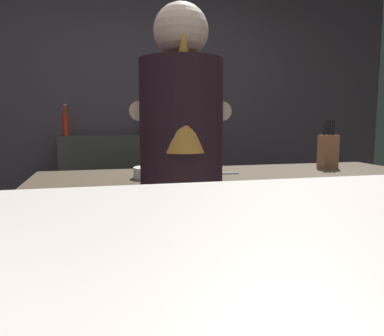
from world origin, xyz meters
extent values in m
cube|color=#4B414C|center=(0.00, 2.20, 1.35)|extent=(5.20, 0.10, 2.70)
cube|color=#4A3C2D|center=(0.35, 0.59, 0.45)|extent=(2.10, 0.60, 0.90)
cube|color=#3C3D37|center=(-0.20, 1.92, 0.53)|extent=(0.95, 0.36, 1.07)
cube|color=#363335|center=(-0.02, 0.14, 0.44)|extent=(0.28, 0.20, 0.87)
cylinder|color=black|center=(-0.02, 0.14, 1.15)|extent=(0.34, 0.34, 0.56)
sphere|color=#C6A691|center=(-0.02, 0.14, 1.54)|extent=(0.22, 0.22, 0.22)
cone|color=#B27A33|center=(-0.04, 0.04, 1.31)|extent=(0.18, 0.18, 0.47)
cylinder|color=#C6A691|center=(-0.17, 0.32, 1.23)|extent=(0.12, 0.33, 0.08)
cylinder|color=#C6A691|center=(0.16, 0.28, 1.23)|extent=(0.12, 0.33, 0.08)
cube|color=#945B3F|center=(1.01, 0.65, 1.00)|extent=(0.10, 0.08, 0.20)
cylinder|color=black|center=(0.98, 0.65, 1.14)|extent=(0.02, 0.02, 0.08)
cylinder|color=black|center=(1.01, 0.65, 1.15)|extent=(0.02, 0.02, 0.09)
cylinder|color=black|center=(1.03, 0.65, 1.15)|extent=(0.02, 0.02, 0.09)
cylinder|color=silver|center=(-0.09, 0.49, 0.93)|extent=(0.20, 0.20, 0.05)
cube|color=silver|center=(0.26, 0.54, 0.91)|extent=(0.24, 0.05, 0.01)
cylinder|color=red|center=(-0.61, 1.85, 1.16)|extent=(0.05, 0.05, 0.18)
cylinder|color=red|center=(-0.61, 1.85, 1.28)|extent=(0.02, 0.02, 0.07)
cylinder|color=white|center=(-0.61, 1.85, 1.32)|extent=(0.03, 0.03, 0.01)
cylinder|color=red|center=(0.14, 1.99, 1.15)|extent=(0.06, 0.06, 0.17)
cylinder|color=red|center=(0.14, 1.99, 1.28)|extent=(0.03, 0.03, 0.07)
cylinder|color=white|center=(0.14, 1.99, 1.31)|extent=(0.03, 0.03, 0.01)
cylinder|color=#CEC782|center=(0.04, 1.96, 1.16)|extent=(0.05, 0.05, 0.18)
cylinder|color=#CEC782|center=(0.04, 1.96, 1.28)|extent=(0.02, 0.02, 0.07)
cylinder|color=#333333|center=(0.04, 1.96, 1.32)|extent=(0.03, 0.03, 0.01)
camera|label=1|loc=(-0.35, -1.36, 1.19)|focal=34.98mm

